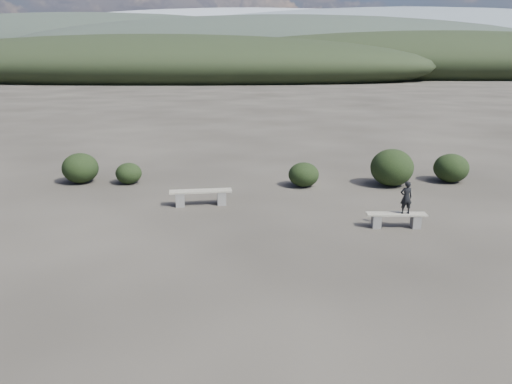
{
  "coord_description": "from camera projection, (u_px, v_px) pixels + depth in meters",
  "views": [
    {
      "loc": [
        -0.26,
        -9.06,
        4.52
      ],
      "look_at": [
        -0.79,
        3.5,
        1.1
      ],
      "focal_mm": 35.0,
      "sensor_mm": 36.0,
      "label": 1
    }
  ],
  "objects": [
    {
      "name": "ground",
      "position": [
        288.0,
        292.0,
        9.92
      ],
      "size": [
        1200.0,
        1200.0,
        0.0
      ],
      "primitive_type": "plane",
      "color": "#2B2722",
      "rests_on": "ground"
    },
    {
      "name": "bench_left",
      "position": [
        201.0,
        196.0,
        15.62
      ],
      "size": [
        1.98,
        0.75,
        0.48
      ],
      "rotation": [
        0.0,
        0.0,
        0.19
      ],
      "color": "#65625E",
      "rests_on": "ground"
    },
    {
      "name": "bench_right",
      "position": [
        396.0,
        219.0,
        13.59
      ],
      "size": [
        1.62,
        0.38,
        0.4
      ],
      "rotation": [
        0.0,
        0.0,
        0.03
      ],
      "color": "#65625E",
      "rests_on": "ground"
    },
    {
      "name": "seated_person",
      "position": [
        406.0,
        197.0,
        13.43
      ],
      "size": [
        0.35,
        0.25,
        0.9
      ],
      "primitive_type": "imported",
      "rotation": [
        0.0,
        0.0,
        3.26
      ],
      "color": "black",
      "rests_on": "bench_right"
    },
    {
      "name": "shrub_a",
      "position": [
        129.0,
        173.0,
        18.27
      ],
      "size": [
        0.95,
        0.95,
        0.77
      ],
      "primitive_type": "ellipsoid",
      "color": "black",
      "rests_on": "ground"
    },
    {
      "name": "shrub_c",
      "position": [
        304.0,
        175.0,
        17.85
      ],
      "size": [
        1.09,
        1.09,
        0.88
      ],
      "primitive_type": "ellipsoid",
      "color": "black",
      "rests_on": "ground"
    },
    {
      "name": "shrub_d",
      "position": [
        392.0,
        168.0,
        17.91
      ],
      "size": [
        1.53,
        1.53,
        1.34
      ],
      "primitive_type": "ellipsoid",
      "color": "black",
      "rests_on": "ground"
    },
    {
      "name": "shrub_e",
      "position": [
        451.0,
        168.0,
        18.48
      ],
      "size": [
        1.27,
        1.27,
        1.06
      ],
      "primitive_type": "ellipsoid",
      "color": "black",
      "rests_on": "ground"
    },
    {
      "name": "shrub_f",
      "position": [
        80.0,
        168.0,
        18.35
      ],
      "size": [
        1.31,
        1.31,
        1.11
      ],
      "primitive_type": "ellipsoid",
      "color": "black",
      "rests_on": "ground"
    },
    {
      "name": "mountain_ridges",
      "position": [
        267.0,
        47.0,
        334.26
      ],
      "size": [
        500.0,
        400.0,
        56.0
      ],
      "color": "black",
      "rests_on": "ground"
    }
  ]
}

